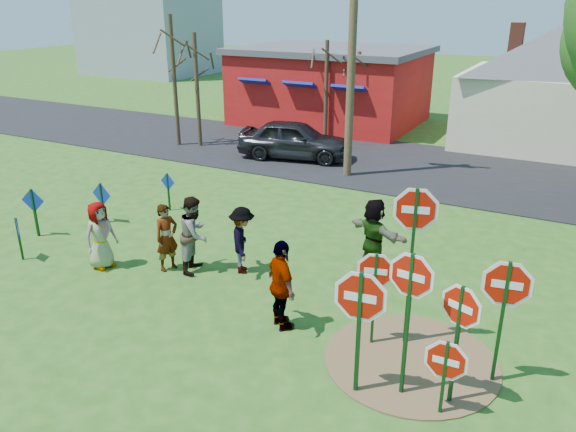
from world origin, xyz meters
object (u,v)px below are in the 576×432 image
person_b (167,237)px  stop_sign_a (360,307)px  stop_sign_b (414,227)px  person_a (100,235)px  suv (295,140)px  stop_sign_d (506,293)px  utility_pole (352,39)px  stop_sign_c (410,293)px

person_b → stop_sign_a: bearing=-93.6°
stop_sign_b → person_a: (-7.61, -0.28, -1.57)m
suv → person_a: bearing=170.4°
stop_sign_d → utility_pole: (-6.86, 10.12, 3.22)m
person_b → suv: 10.66m
stop_sign_a → suv: size_ratio=0.53×
stop_sign_d → suv: (-9.69, 11.31, -0.91)m
stop_sign_a → stop_sign_d: 2.44m
stop_sign_d → suv: stop_sign_d is taller
stop_sign_a → stop_sign_c: (0.71, 0.31, 0.29)m
stop_sign_c → suv: bearing=131.3°
stop_sign_a → stop_sign_c: size_ratio=0.88×
stop_sign_c → stop_sign_d: bearing=46.1°
stop_sign_a → utility_pole: bearing=105.5°
stop_sign_c → suv: stop_sign_c is taller
stop_sign_b → person_a: bearing=166.3°
stop_sign_a → stop_sign_c: bearing=16.5°
stop_sign_d → person_b: 7.90m
stop_sign_a → person_a: size_ratio=1.42×
stop_sign_b → person_b: 6.30m
stop_sign_c → person_b: bearing=171.1°
stop_sign_d → person_b: size_ratio=1.46×
stop_sign_d → person_a: 9.36m
stop_sign_d → utility_pole: 12.64m
person_b → suv: person_b is taller
stop_sign_d → stop_sign_b: bearing=156.3°
stop_sign_a → stop_sign_c: 0.82m
stop_sign_b → suv: bearing=110.4°
stop_sign_b → stop_sign_d: size_ratio=1.35×
stop_sign_b → stop_sign_c: size_ratio=1.21×
stop_sign_c → utility_pole: 12.84m
person_b → stop_sign_b: bearing=-76.4°
stop_sign_b → stop_sign_c: bearing=-90.9°
stop_sign_b → stop_sign_c: (0.40, -1.49, -0.50)m
person_b → suv: bearing=27.3°
stop_sign_a → stop_sign_b: (0.31, 1.81, 0.79)m
stop_sign_c → stop_sign_d: (1.31, 1.06, -0.20)m
stop_sign_b → stop_sign_d: 1.90m
stop_sign_a → stop_sign_b: stop_sign_b is taller
person_a → suv: size_ratio=0.37×
stop_sign_d → utility_pole: bearing=114.6°
person_a → suv: (-0.37, 11.16, -0.03)m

